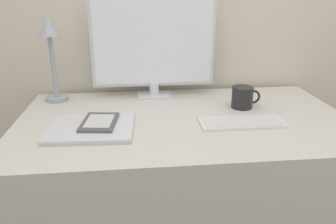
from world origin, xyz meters
TOP-DOWN VIEW (x-y plane):
  - desk at (0.00, 0.15)m, footprint 1.30×0.74m
  - monitor at (-0.10, 0.44)m, footprint 0.55×0.11m
  - keyboard at (0.20, 0.06)m, footprint 0.31×0.11m
  - laptop at (-0.35, 0.07)m, footprint 0.31×0.26m
  - ereader at (-0.32, 0.09)m, footprint 0.14×0.19m
  - desk_lamp at (-0.54, 0.42)m, footprint 0.10×0.10m
  - coffee_mug at (0.26, 0.24)m, footprint 0.12×0.09m

SIDE VIEW (x-z plane):
  - desk at x=0.00m, z-range 0.00..0.74m
  - keyboard at x=0.20m, z-range 0.74..0.75m
  - laptop at x=-0.35m, z-range 0.74..0.75m
  - ereader at x=-0.32m, z-range 0.75..0.76m
  - coffee_mug at x=0.26m, z-range 0.74..0.83m
  - desk_lamp at x=-0.54m, z-range 0.79..1.15m
  - monitor at x=-0.10m, z-range 0.75..1.20m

